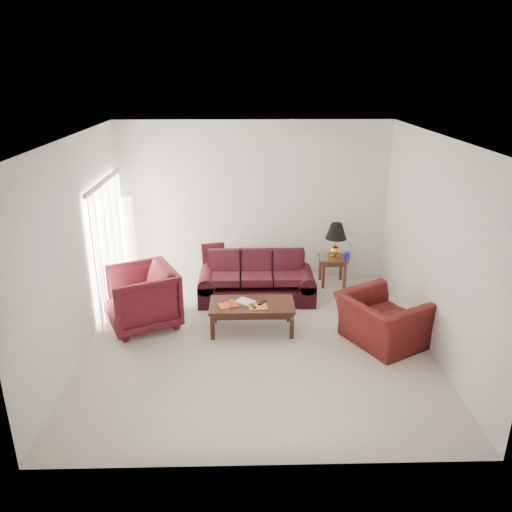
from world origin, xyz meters
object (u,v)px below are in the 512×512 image
Objects in this scene: floor_lamp at (129,241)px; sofa at (257,278)px; end_table at (332,271)px; armchair_left at (141,298)px; armchair_right at (381,320)px; coffee_table at (252,317)px.

sofa is at bearing -17.92° from floor_lamp.
sofa is 3.78× the size of end_table.
sofa reaches higher than end_table.
armchair_left reaches higher than end_table.
floor_lamp is at bearing 171.47° from armchair_left.
armchair_right is at bearing 54.58° from armchair_left.
floor_lamp is (-2.34, 0.76, 0.44)m from sofa.
floor_lamp reaches higher than end_table.
floor_lamp is at bearing 178.68° from end_table.
sofa is 1.11m from coffee_table.
armchair_left is at bearing 50.89° from armchair_right.
floor_lamp is 1.50× the size of armchair_right.
coffee_table is at bearing -39.51° from floor_lamp.
end_table is 2.34m from coffee_table.
end_table is 3.83m from floor_lamp.
end_table is at bearing 40.61° from coffee_table.
end_table is 2.21m from armchair_right.
end_table is at bearing 89.74° from armchair_left.
floor_lamp reaches higher than armchair_right.
coffee_table is at bearing 48.10° from armchair_right.
armchair_right is (4.14, -2.27, -0.48)m from floor_lamp.
armchair_left is 3.69m from armchair_right.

